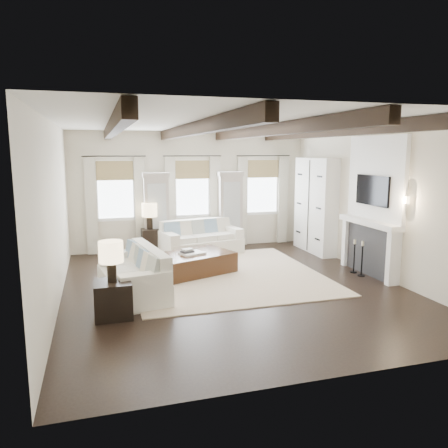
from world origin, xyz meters
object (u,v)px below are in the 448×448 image
object	(u,v)px
side_table_front	(113,299)
ottoman	(192,263)
sofa_left	(136,276)
side_table_back	(150,241)
sofa_back	(200,240)

from	to	relation	value
side_table_front	ottoman	bearing A→B (deg)	50.36
sofa_left	side_table_back	bearing A→B (deg)	78.46
sofa_back	side_table_front	world-z (taller)	sofa_back
side_table_back	sofa_left	bearing A→B (deg)	-101.54
sofa_back	ottoman	bearing A→B (deg)	-108.93
ottoman	side_table_back	xyz separation A→B (m)	(-0.65, 2.17, 0.10)
ottoman	side_table_front	bearing A→B (deg)	-150.19
sofa_left	side_table_back	xyz separation A→B (m)	(0.67, 3.26, -0.03)
ottoman	side_table_back	size ratio (longest dim) A/B	2.62
sofa_back	side_table_front	size ratio (longest dim) A/B	3.75
sofa_left	ottoman	xyz separation A→B (m)	(1.32, 1.09, -0.14)
sofa_back	sofa_left	world-z (taller)	sofa_back
side_table_front	side_table_back	size ratio (longest dim) A/B	0.90
sofa_back	side_table_back	world-z (taller)	sofa_back
sofa_left	ottoman	distance (m)	1.72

